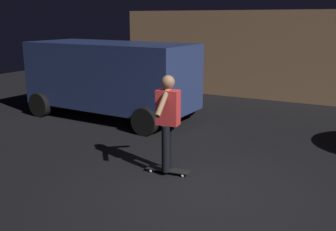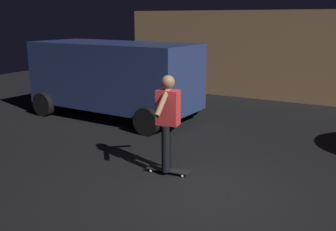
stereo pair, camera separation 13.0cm
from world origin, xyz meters
TOP-DOWN VIEW (x-y plane):
  - ground_plane at (0.00, 0.00)m, footprint 28.00×28.00m
  - low_building at (0.26, 9.40)m, footprint 13.22×3.62m
  - parked_van at (-4.19, 3.32)m, footprint 4.69×2.40m
  - skateboard_ridden at (-0.93, 0.47)m, footprint 0.80×0.29m
  - skater at (-0.93, 0.47)m, footprint 0.40×0.99m

SIDE VIEW (x-z plane):
  - ground_plane at x=0.00m, z-range 0.00..0.00m
  - skateboard_ridden at x=-0.93m, z-range 0.02..0.09m
  - skater at x=-0.93m, z-range 0.20..1.87m
  - parked_van at x=-4.19m, z-range 0.15..2.18m
  - low_building at x=0.26m, z-range 0.00..2.92m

